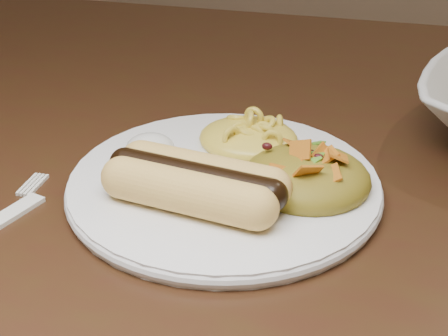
# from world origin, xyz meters

# --- Properties ---
(table) EXTENTS (1.60, 0.90, 0.75)m
(table) POSITION_xyz_m (0.00, 0.00, 0.66)
(table) COLOR black
(table) RESTS_ON floor
(plate) EXTENTS (0.31, 0.31, 0.01)m
(plate) POSITION_xyz_m (0.07, -0.07, 0.76)
(plate) COLOR white
(plate) RESTS_ON table
(hotdog) EXTENTS (0.13, 0.08, 0.03)m
(hotdog) POSITION_xyz_m (0.06, -0.11, 0.78)
(hotdog) COLOR #FDD065
(hotdog) RESTS_ON plate
(mac_and_cheese) EXTENTS (0.09, 0.09, 0.03)m
(mac_and_cheese) POSITION_xyz_m (0.07, -0.00, 0.78)
(mac_and_cheese) COLOR gold
(mac_and_cheese) RESTS_ON plate
(sour_cream) EXTENTS (0.06, 0.06, 0.03)m
(sour_cream) POSITION_xyz_m (-0.00, -0.05, 0.78)
(sour_cream) COLOR white
(sour_cream) RESTS_ON plate
(taco_salad) EXTENTS (0.11, 0.10, 0.05)m
(taco_salad) POSITION_xyz_m (0.14, -0.06, 0.78)
(taco_salad) COLOR #AB6714
(taco_salad) RESTS_ON plate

